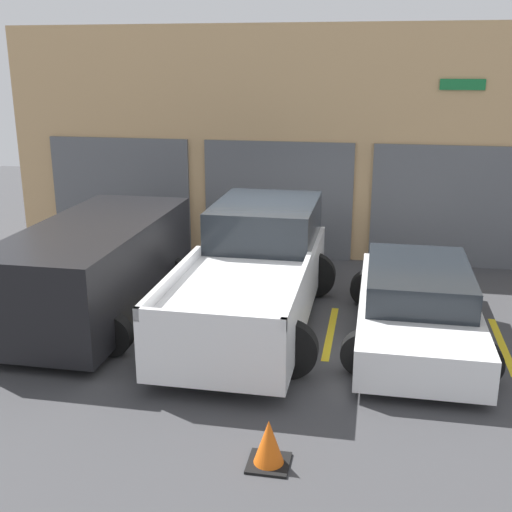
{
  "coord_description": "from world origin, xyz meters",
  "views": [
    {
      "loc": [
        1.99,
        -11.06,
        4.3
      ],
      "look_at": [
        0.0,
        -0.68,
        1.1
      ],
      "focal_mm": 45.0,
      "sensor_mm": 36.0,
      "label": 1
    }
  ],
  "objects_px": {
    "traffic_cone": "(269,444)",
    "pickup_truck": "(254,272)",
    "sedan_side": "(97,266)",
    "sedan_white": "(417,305)"
  },
  "relations": [
    {
      "from": "sedan_side",
      "to": "pickup_truck",
      "type": "bearing_deg",
      "value": 7.11
    },
    {
      "from": "pickup_truck",
      "to": "traffic_cone",
      "type": "relative_size",
      "value": 9.79
    },
    {
      "from": "pickup_truck",
      "to": "traffic_cone",
      "type": "distance_m",
      "value": 4.28
    },
    {
      "from": "pickup_truck",
      "to": "traffic_cone",
      "type": "height_order",
      "value": "pickup_truck"
    },
    {
      "from": "pickup_truck",
      "to": "traffic_cone",
      "type": "bearing_deg",
      "value": -76.81
    },
    {
      "from": "sedan_side",
      "to": "traffic_cone",
      "type": "xyz_separation_m",
      "value": [
        3.68,
        -3.79,
        -0.65
      ]
    },
    {
      "from": "pickup_truck",
      "to": "sedan_white",
      "type": "xyz_separation_m",
      "value": [
        2.72,
        -0.31,
        -0.29
      ]
    },
    {
      "from": "traffic_cone",
      "to": "pickup_truck",
      "type": "bearing_deg",
      "value": 103.19
    },
    {
      "from": "pickup_truck",
      "to": "traffic_cone",
      "type": "xyz_separation_m",
      "value": [
        0.97,
        -4.13,
        -0.61
      ]
    },
    {
      "from": "sedan_side",
      "to": "traffic_cone",
      "type": "height_order",
      "value": "sedan_side"
    }
  ]
}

